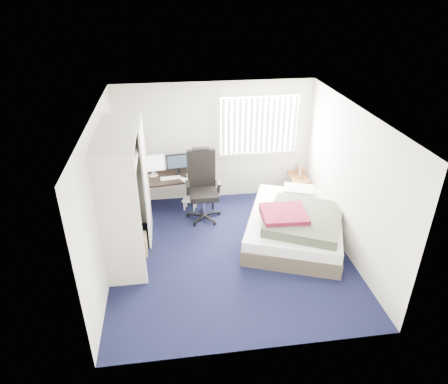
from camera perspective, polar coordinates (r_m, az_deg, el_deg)
name	(u,v)px	position (r m, az deg, el deg)	size (l,w,h in m)	color
ground	(230,252)	(7.06, 0.88, -8.60)	(4.20, 4.20, 0.00)	black
room_shell	(231,174)	(6.28, 0.98, 2.52)	(4.20, 4.20, 4.20)	silver
window_assembly	(259,125)	(8.27, 5.04, 9.50)	(1.72, 0.09, 1.32)	white
closet	(125,182)	(6.57, -13.96, 1.33)	(0.64, 1.84, 2.22)	beige
desk	(177,174)	(8.13, -6.71, 2.63)	(1.52, 0.83, 1.18)	black
office_chair	(203,192)	(7.82, -3.04, -0.03)	(0.68, 0.67, 1.40)	black
footstool	(190,201)	(8.26, -4.90, -1.35)	(0.33, 0.30, 0.23)	white
nightstand	(297,178)	(8.75, 10.44, 2.03)	(0.40, 0.75, 0.69)	brown
bed	(296,224)	(7.38, 10.21, -4.50)	(2.30, 2.62, 0.71)	#433B30
pine_box	(134,245)	(7.13, -12.73, -7.39)	(0.44, 0.33, 0.33)	tan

